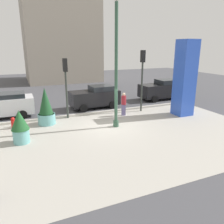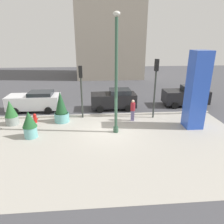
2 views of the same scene
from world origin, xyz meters
The scene contains 14 objects.
ground_plane centered at (0.00, 4.00, 0.00)m, with size 60.00×60.00×0.00m, color #47474C.
plaza_pavement centered at (0.00, -2.00, 0.00)m, with size 18.00×10.00×0.02m, color #ADA89E.
curb_strip centered at (0.00, 3.12, 0.08)m, with size 18.00×0.24×0.16m, color #B7B2A8.
lamp_post centered at (0.48, -0.14, 3.81)m, with size 0.44×0.44×7.79m.
art_pillar_blue centered at (6.27, 0.36, 2.77)m, with size 1.22×1.22×5.55m, color blue.
potted_plant_by_pillar centered at (-5.27, -0.47, 0.96)m, with size 0.94×0.94×1.84m.
potted_plant_near_left centered at (-3.60, 2.13, 1.12)m, with size 1.14×1.14×2.48m.
fire_hydrant centered at (-5.67, 2.11, 0.37)m, with size 0.36×0.26×0.75m.
traffic_light_far_side centered at (3.86, 2.44, 3.22)m, with size 0.28×0.42×4.78m.
traffic_light_corner centered at (-2.01, 2.92, 2.89)m, with size 0.28×0.42×4.27m.
car_passing_lane centered at (-6.38, 4.94, 0.92)m, with size 4.56×2.14×1.79m.
car_curb_east centered at (7.91, 5.40, 0.97)m, with size 4.24×2.13×1.93m.
car_far_lane centered at (0.81, 4.90, 0.94)m, with size 4.15×2.13×1.87m.
pedestrian_on_sidewalk centered at (2.03, 1.90, 0.97)m, with size 0.43×0.43×1.75m.
Camera 1 is at (-5.17, -12.69, 5.02)m, focal length 35.79 mm.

